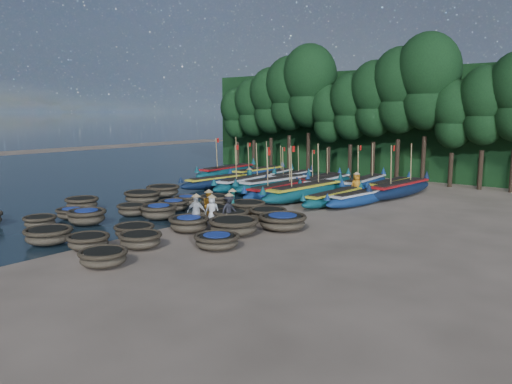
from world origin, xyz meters
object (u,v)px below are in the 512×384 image
Objects in this scene: coracle_22 at (214,200)px; coracle_23 at (247,207)px; coracle_20 at (163,191)px; long_boat_6 at (305,192)px; coracle_24 at (268,214)px; coracle_7 at (134,230)px; coracle_1 at (40,221)px; long_boat_7 at (334,197)px; long_boat_13 at (320,180)px; coracle_4 at (103,257)px; long_boat_8 at (361,198)px; fisherman_3 at (229,209)px; long_boat_11 at (274,176)px; long_boat_10 at (258,173)px; long_boat_17 at (400,189)px; coracle_13 at (189,223)px; long_boat_4 at (275,184)px; fisherman_6 at (356,185)px; coracle_19 at (283,221)px; coracle_14 at (234,226)px; coracle_2 at (48,235)px; coracle_3 at (88,241)px; coracle_5 at (72,213)px; long_boat_9 at (227,171)px; long_boat_12 at (291,177)px; coracle_12 at (159,211)px; long_boat_5 at (279,190)px; fisherman_2 at (209,204)px; long_boat_15 at (364,184)px; coracle_8 at (140,240)px; coracle_6 at (87,216)px; coracle_11 at (132,209)px; fisherman_5 at (250,178)px; coracle_10 at (82,203)px; coracle_18 at (231,216)px; coracle_17 at (213,210)px; coracle_21 at (187,200)px; long_boat_3 at (247,183)px; fisherman_0 at (212,209)px; long_boat_2 at (217,182)px; fisherman_4 at (197,211)px; coracle_9 at (217,241)px; coracle_15 at (142,196)px.

coracle_22 reaches higher than coracle_23.
long_boat_6 reaches higher than coracle_20.
coracle_7 is at bearing -110.76° from coracle_24.
long_boat_7 reaches higher than coracle_1.
coracle_24 is 0.32× the size of long_boat_13.
coracle_1 is 10.64m from coracle_22.
coracle_4 is 18.54m from long_boat_8.
coracle_23 is at bearing 26.42° from fisherman_3.
long_boat_10 is at bearing 161.44° from long_boat_11.
coracle_13 is at bearing -99.05° from long_boat_17.
fisherman_6 is (6.28, 1.23, 0.37)m from long_boat_4.
coracle_1 is 0.66× the size of coracle_19.
coracle_4 is at bearing -95.51° from coracle_14.
coracle_2 reaches higher than coracle_3.
coracle_2 is 1.37× the size of coracle_5.
long_boat_11 is (-4.22, 12.21, 0.06)m from coracle_22.
coracle_5 is 10.18m from coracle_23.
long_boat_12 is (6.75, 0.65, -0.09)m from long_boat_9.
coracle_12 is 10.92m from long_boat_6.
long_boat_5 is 0.92× the size of long_boat_17.
fisherman_2 is at bearing -59.68° from long_boat_10.
coracle_1 is 0.25× the size of long_boat_13.
coracle_7 is 20.50m from long_boat_15.
coracle_8 is at bearing -154.79° from fisherman_6.
coracle_20 is at bearing -107.79° from long_boat_12.
coracle_6 is 3.92m from coracle_12.
long_boat_8 reaches higher than coracle_22.
coracle_11 is at bearing 143.39° from coracle_7.
coracle_14 is 19.91m from long_boat_11.
fisherman_5 is at bearing 112.71° from coracle_22.
fisherman_2 is at bearing 92.26° from coracle_7.
long_boat_6 is (8.94, 11.70, 0.15)m from coracle_10.
long_boat_15 is (6.45, 17.18, 0.18)m from coracle_11.
long_boat_6 is 8.46m from long_boat_12.
coracle_19 is at bearing -27.46° from coracle_23.
coracle_18 is 0.31× the size of long_boat_7.
long_boat_9 is at bearing 129.14° from coracle_17.
coracle_21 is 7.65m from long_boat_3.
fisherman_0 is at bearing -64.10° from long_boat_4.
long_boat_2 is at bearing -154.77° from long_boat_17.
coracle_3 is 0.89× the size of coracle_10.
fisherman_4 reaches higher than coracle_2.
coracle_9 is at bearing -82.35° from long_boat_7.
fisherman_0 is (7.94, -1.56, 0.37)m from coracle_15.
coracle_19 is at bearing 66.64° from coracle_8.
coracle_11 is 0.89× the size of coracle_12.
coracle_5 is at bearing -148.39° from coracle_18.
long_boat_12 is at bearing -7.50° from long_boat_10.
coracle_11 is 6.84m from coracle_23.
coracle_22 is 1.16× the size of fisherman_5.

